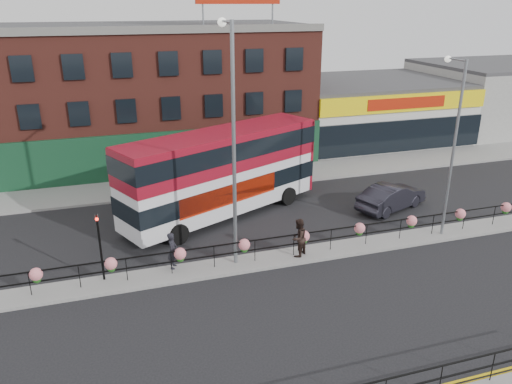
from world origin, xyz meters
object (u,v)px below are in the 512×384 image
object	(u,v)px
lamp_column_east	(453,134)
car	(391,197)
pedestrian_b	(298,238)
pedestrian_a	(173,250)
lamp_column_west	(232,127)
double_decker_bus	(222,165)

from	to	relation	value
lamp_column_east	car	bearing A→B (deg)	98.20
car	pedestrian_b	bearing A→B (deg)	96.86
pedestrian_a	pedestrian_b	bearing A→B (deg)	-75.27
pedestrian_b	lamp_column_east	size ratio (longest dim) A/B	0.21
pedestrian_b	lamp_column_west	world-z (taller)	lamp_column_west
double_decker_bus	lamp_column_west	xyz separation A→B (m)	(-0.90, -5.76, 3.61)
car	pedestrian_b	size ratio (longest dim) A/B	2.62
double_decker_bus	pedestrian_a	bearing A→B (deg)	-124.18
car	pedestrian_a	bearing A→B (deg)	82.87
pedestrian_a	lamp_column_west	distance (m)	6.39
double_decker_bus	lamp_column_west	world-z (taller)	lamp_column_west
car	lamp_column_east	xyz separation A→B (m)	(0.57, -3.92, 4.80)
pedestrian_a	lamp_column_east	xyz separation A→B (m)	(14.36, -0.46, 4.56)
pedestrian_a	lamp_column_east	size ratio (longest dim) A/B	0.19
pedestrian_b	lamp_column_west	distance (m)	6.42
double_decker_bus	car	bearing A→B (deg)	-12.29
lamp_column_west	double_decker_bus	bearing A→B (deg)	81.12
pedestrian_a	car	bearing A→B (deg)	-54.78
pedestrian_a	lamp_column_west	size ratio (longest dim) A/B	0.16
pedestrian_b	lamp_column_west	bearing A→B (deg)	-47.15
car	lamp_column_west	world-z (taller)	lamp_column_west
lamp_column_east	lamp_column_west	bearing A→B (deg)	178.32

